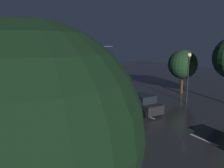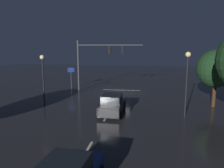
{
  "view_description": "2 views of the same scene",
  "coord_description": "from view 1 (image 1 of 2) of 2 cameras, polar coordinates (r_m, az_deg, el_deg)",
  "views": [
    {
      "loc": [
        12.67,
        25.0,
        6.41
      ],
      "look_at": [
        -1.12,
        2.24,
        1.56
      ],
      "focal_mm": 36.26,
      "sensor_mm": 36.0,
      "label": 1
    },
    {
      "loc": [
        -3.16,
        27.28,
        5.8
      ],
      "look_at": [
        0.38,
        4.44,
        1.83
      ],
      "focal_mm": 35.16,
      "sensor_mm": 36.0,
      "label": 2
    }
  ],
  "objects": [
    {
      "name": "tree_right_near",
      "position": [
        4.62,
        -19.29,
        -11.71
      ],
      "size": [
        4.23,
        4.23,
        6.86
      ],
      "color": "#382314",
      "rests_on": "ground_plane"
    },
    {
      "name": "stop_bar",
      "position": [
        30.1,
        -5.56,
        -2.01
      ],
      "size": [
        5.0,
        0.16,
        0.01
      ],
      "primitive_type": "cube",
      "color": "beige",
      "rests_on": "ground_plane"
    },
    {
      "name": "tree_left_near",
      "position": [
        30.02,
        17.41,
        4.72
      ],
      "size": [
        3.66,
        3.66,
        5.57
      ],
      "color": "#382314",
      "rests_on": "ground_plane"
    },
    {
      "name": "ground_plane",
      "position": [
        28.75,
        -4.23,
        -2.59
      ],
      "size": [
        80.0,
        80.0,
        0.0
      ],
      "primitive_type": "plane",
      "color": "#232326"
    },
    {
      "name": "lane_dash_near",
      "position": [
        16.81,
        22.12,
        -12.88
      ],
      "size": [
        0.16,
        2.2,
        0.01
      ],
      "primitive_type": "cube",
      "rotation": [
        0.0,
        0.0,
        1.57
      ],
      "color": "beige",
      "rests_on": "ground_plane"
    },
    {
      "name": "street_lamp_left_kerb",
      "position": [
        25.15,
        18.7,
        3.69
      ],
      "size": [
        0.44,
        0.44,
        5.39
      ],
      "color": "black",
      "rests_on": "ground_plane"
    },
    {
      "name": "traffic_signal_assembly",
      "position": [
        27.24,
        -10.1,
        6.43
      ],
      "size": [
        8.42,
        0.47,
        6.58
      ],
      "color": "#383A3D",
      "rests_on": "ground_plane"
    },
    {
      "name": "street_lamp_right_kerb",
      "position": [
        18.65,
        -11.89,
        1.16
      ],
      "size": [
        0.44,
        0.44,
        5.01
      ],
      "color": "black",
      "rests_on": "ground_plane"
    },
    {
      "name": "car_approaching",
      "position": [
        21.46,
        7.49,
        -4.93
      ],
      "size": [
        1.98,
        4.4,
        1.7
      ],
      "color": "black",
      "rests_on": "ground_plane"
    },
    {
      "name": "lane_dash_far",
      "position": [
        25.35,
        -0.11,
        -4.31
      ],
      "size": [
        0.16,
        2.2,
        0.01
      ],
      "primitive_type": "cube",
      "rotation": [
        0.0,
        0.0,
        1.57
      ],
      "color": "beige",
      "rests_on": "ground_plane"
    },
    {
      "name": "route_sign",
      "position": [
        27.39,
        -18.87,
        0.79
      ],
      "size": [
        0.88,
        0.32,
        2.97
      ],
      "color": "#383A3D",
      "rests_on": "ground_plane"
    },
    {
      "name": "lane_dash_mid",
      "position": [
        20.66,
        8.6,
        -7.87
      ],
      "size": [
        0.16,
        2.2,
        0.01
      ],
      "primitive_type": "cube",
      "rotation": [
        0.0,
        0.0,
        1.57
      ],
      "color": "beige",
      "rests_on": "ground_plane"
    }
  ]
}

